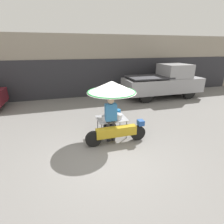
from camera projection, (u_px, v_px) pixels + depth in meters
The scene contains 5 objects.
ground_plane at pixel (109, 155), 5.33m from camera, with size 36.00×36.00×0.00m, color slate.
shopfront_building at pixel (77, 66), 11.86m from camera, with size 28.00×2.06×3.87m.
vendor_motorcycle_cart at pixel (112, 95), 5.95m from camera, with size 2.12×1.70×2.04m.
vendor_person at pixel (111, 118), 5.89m from camera, with size 0.38×0.22×1.57m.
pickup_truck at pixel (164, 82), 11.18m from camera, with size 4.99×1.84×2.11m.
Camera 1 is at (-1.22, -4.37, 3.10)m, focal length 28.00 mm.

